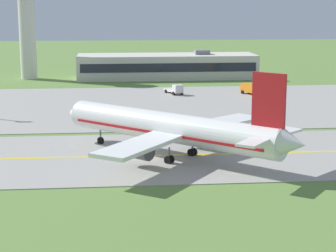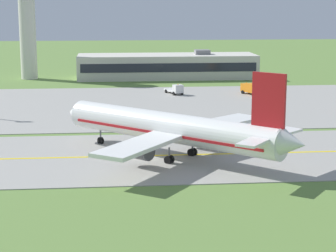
# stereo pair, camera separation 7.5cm
# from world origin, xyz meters

# --- Properties ---
(ground_plane) EXTENTS (500.00, 500.00, 0.00)m
(ground_plane) POSITION_xyz_m (0.00, 0.00, 0.00)
(ground_plane) COLOR olive
(taxiway_strip) EXTENTS (240.00, 28.00, 0.10)m
(taxiway_strip) POSITION_xyz_m (0.00, 0.00, 0.05)
(taxiway_strip) COLOR #9E9B93
(taxiway_strip) RESTS_ON ground
(apron_pad) EXTENTS (140.00, 52.00, 0.10)m
(apron_pad) POSITION_xyz_m (10.00, 42.00, 0.05)
(apron_pad) COLOR #9E9B93
(apron_pad) RESTS_ON ground
(taxiway_centreline) EXTENTS (220.00, 0.60, 0.01)m
(taxiway_centreline) POSITION_xyz_m (0.00, 0.00, 0.11)
(taxiway_centreline) COLOR yellow
(taxiway_centreline) RESTS_ON taxiway_strip
(airplane_lead) EXTENTS (31.79, 30.64, 12.70)m
(airplane_lead) POSITION_xyz_m (4.68, -1.29, 4.13)
(airplane_lead) COLOR white
(airplane_lead) RESTS_ON ground
(service_truck_baggage) EXTENTS (4.08, 6.72, 2.59)m
(service_truck_baggage) POSITION_xyz_m (11.17, 56.03, 1.18)
(service_truck_baggage) COLOR silver
(service_truck_baggage) RESTS_ON ground
(service_truck_catering) EXTENTS (4.75, 6.23, 2.60)m
(service_truck_catering) POSITION_xyz_m (28.48, 53.94, 1.53)
(service_truck_catering) COLOR orange
(service_truck_catering) RESTS_ON ground
(terminal_building) EXTENTS (48.66, 13.62, 7.65)m
(terminal_building) POSITION_xyz_m (12.06, 86.85, 3.24)
(terminal_building) COLOR beige
(terminal_building) RESTS_ON ground
(control_tower) EXTENTS (7.60, 7.60, 28.16)m
(control_tower) POSITION_xyz_m (-25.48, 88.45, 16.90)
(control_tower) COLOR silver
(control_tower) RESTS_ON ground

